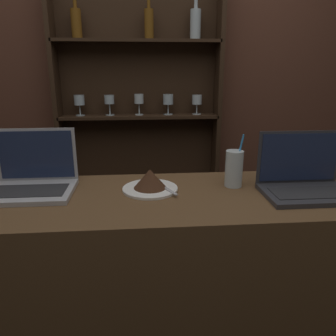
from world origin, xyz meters
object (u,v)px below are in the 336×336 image
(laptop_near, at_px, (33,179))
(cake_plate, at_px, (150,181))
(water_glass, at_px, (234,169))
(laptop_far, at_px, (305,180))

(laptop_near, xyz_separation_m, cake_plate, (0.46, -0.03, -0.01))
(water_glass, bearing_deg, laptop_near, 179.04)
(laptop_far, distance_m, water_glass, 0.27)
(laptop_near, height_order, laptop_far, laptop_near)
(laptop_far, xyz_separation_m, water_glass, (-0.25, 0.10, 0.02))
(laptop_far, distance_m, cake_plate, 0.60)
(cake_plate, distance_m, water_glass, 0.34)
(laptop_near, height_order, water_glass, laptop_near)
(laptop_far, height_order, water_glass, laptop_far)
(laptop_near, relative_size, cake_plate, 1.45)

